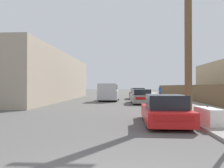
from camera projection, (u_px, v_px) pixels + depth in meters
The scene contains 10 objects.
sidewalk_curb at pixel (167, 99), 26.22m from camera, with size 4.20×63.00×0.12m, color gray.
discarded_fridge at pixel (209, 116), 8.94m from camera, with size 0.71×1.73×0.67m.
parked_sports_car_red at pixel (165, 111), 9.62m from camera, with size 1.86×4.22×1.29m.
car_parked_mid at pixel (141, 97), 20.98m from camera, with size 1.96×4.78×1.36m.
car_parked_far at pixel (137, 94), 28.16m from camera, with size 2.04×4.35×1.41m.
pickup_truck at pixel (109, 92), 24.42m from camera, with size 2.18×5.29×1.93m.
utility_pole at pixel (188, 37), 11.96m from camera, with size 1.80×0.39×8.40m.
wooden_fence at pixel (188, 92), 24.20m from camera, with size 0.08×41.62×1.68m, color brown.
building_left_block at pixel (40, 78), 26.21m from camera, with size 7.00×22.13×5.38m, color tan.
pedestrian at pixel (160, 92), 26.03m from camera, with size 0.34×0.34×1.61m.
Camera 1 is at (0.33, -3.11, 1.67)m, focal length 35.00 mm.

